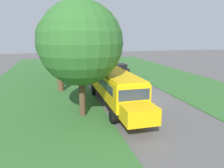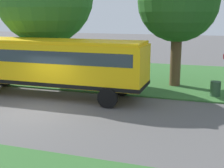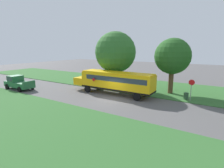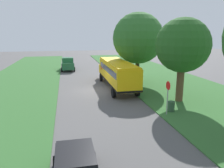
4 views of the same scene
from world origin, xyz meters
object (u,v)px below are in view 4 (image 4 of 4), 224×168
at_px(pickup_truck, 68,64).
at_px(oak_tree_roadside_mid, 184,45).
at_px(school_bus, 117,72).
at_px(stop_sign, 168,94).
at_px(car_black_nearest, 76,168).
at_px(trash_bin, 171,107).
at_px(oak_tree_beside_bus, 139,38).

bearing_deg(pickup_truck, oak_tree_roadside_mid, 115.56).
bearing_deg(oak_tree_roadside_mid, school_bus, -54.79).
bearing_deg(pickup_truck, stop_sign, 106.83).
bearing_deg(stop_sign, car_black_nearest, 42.86).
xyz_separation_m(school_bus, trash_bin, (-2.49, 8.98, -1.47)).
relative_size(pickup_truck, trash_bin, 6.00).
bearing_deg(oak_tree_beside_bus, trash_bin, 85.82).
distance_m(pickup_truck, oak_tree_beside_bus, 16.09).
xyz_separation_m(oak_tree_beside_bus, stop_sign, (1.47, 11.49, -4.05)).
height_order(pickup_truck, oak_tree_roadside_mid, oak_tree_roadside_mid).
xyz_separation_m(school_bus, oak_tree_roadside_mid, (-4.61, 6.53, 3.42)).
bearing_deg(oak_tree_beside_bus, school_bus, 30.25).
height_order(school_bus, car_black_nearest, school_bus).
bearing_deg(trash_bin, oak_tree_beside_bus, -94.18).
distance_m(oak_tree_roadside_mid, stop_sign, 5.48).
distance_m(pickup_truck, oak_tree_roadside_mid, 23.76).
xyz_separation_m(pickup_truck, stop_sign, (-7.30, 24.13, 0.66)).
distance_m(car_black_nearest, pickup_truck, 31.00).
height_order(car_black_nearest, oak_tree_roadside_mid, oak_tree_roadside_mid).
xyz_separation_m(school_bus, car_black_nearest, (5.58, 16.44, -1.05)).
distance_m(school_bus, oak_tree_beside_bus, 5.42).
bearing_deg(trash_bin, school_bus, -74.50).
bearing_deg(school_bus, oak_tree_beside_bus, -149.75).
bearing_deg(pickup_truck, school_bus, 110.62).
bearing_deg(oak_tree_roadside_mid, trash_bin, 49.21).
relative_size(oak_tree_roadside_mid, stop_sign, 2.83).
xyz_separation_m(oak_tree_beside_bus, oak_tree_roadside_mid, (-1.32, 8.44, -0.45)).
distance_m(car_black_nearest, stop_sign, 10.13).
bearing_deg(car_black_nearest, oak_tree_beside_bus, -115.78).
xyz_separation_m(oak_tree_beside_bus, trash_bin, (0.80, 10.89, -5.34)).
distance_m(pickup_truck, trash_bin, 24.86).
height_order(car_black_nearest, stop_sign, stop_sign).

